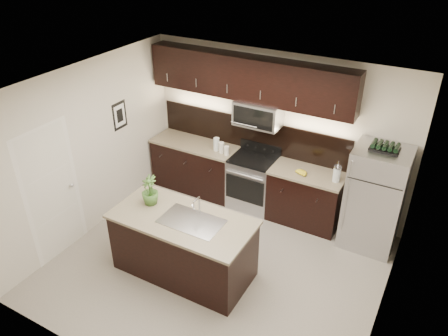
% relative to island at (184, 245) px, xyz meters
% --- Properties ---
extents(ground, '(4.50, 4.50, 0.00)m').
position_rel_island_xyz_m(ground, '(0.36, 0.30, -0.47)').
color(ground, gray).
rests_on(ground, ground).
extents(room_walls, '(4.52, 4.02, 2.71)m').
position_rel_island_xyz_m(room_walls, '(0.25, 0.26, 1.22)').
color(room_walls, beige).
rests_on(room_walls, ground).
extents(counter_run, '(3.51, 0.65, 0.94)m').
position_rel_island_xyz_m(counter_run, '(-0.10, 1.99, -0.00)').
color(counter_run, black).
rests_on(counter_run, ground).
extents(upper_fixtures, '(3.49, 0.40, 1.66)m').
position_rel_island_xyz_m(upper_fixtures, '(-0.07, 2.13, 1.67)').
color(upper_fixtures, black).
rests_on(upper_fixtures, counter_run).
extents(island, '(1.96, 0.96, 0.94)m').
position_rel_island_xyz_m(island, '(0.00, 0.00, 0.00)').
color(island, black).
rests_on(island, ground).
extents(sink_faucet, '(0.84, 0.50, 0.28)m').
position_rel_island_xyz_m(sink_faucet, '(0.15, 0.01, 0.48)').
color(sink_faucet, silver).
rests_on(sink_faucet, island).
extents(refrigerator, '(0.79, 0.71, 1.64)m').
position_rel_island_xyz_m(refrigerator, '(2.14, 1.93, 0.35)').
color(refrigerator, '#B2B2B7').
rests_on(refrigerator, ground).
extents(wine_rack, '(0.40, 0.25, 0.10)m').
position_rel_island_xyz_m(wine_rack, '(2.14, 1.93, 1.21)').
color(wine_rack, black).
rests_on(wine_rack, refrigerator).
extents(plant, '(0.31, 0.31, 0.43)m').
position_rel_island_xyz_m(plant, '(-0.58, 0.08, 0.69)').
color(plant, '#3B6126').
rests_on(plant, island).
extents(canisters, '(0.33, 0.17, 0.23)m').
position_rel_island_xyz_m(canisters, '(-0.49, 1.91, 0.57)').
color(canisters, silver).
rests_on(canisters, counter_run).
extents(french_press, '(0.12, 0.12, 0.34)m').
position_rel_island_xyz_m(french_press, '(1.53, 1.94, 0.60)').
color(french_press, silver).
rests_on(french_press, counter_run).
extents(bananas, '(0.24, 0.22, 0.06)m').
position_rel_island_xyz_m(bananas, '(0.95, 1.91, 0.50)').
color(bananas, gold).
rests_on(bananas, counter_run).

